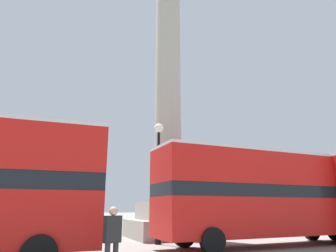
% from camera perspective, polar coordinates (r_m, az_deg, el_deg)
% --- Properties ---
extents(ground_plane, '(200.00, 200.00, 0.00)m').
position_cam_1_polar(ground_plane, '(18.82, 0.00, -20.53)').
color(ground_plane, gray).
extents(monument_column, '(4.44, 4.44, 24.88)m').
position_cam_1_polar(monument_column, '(20.30, 0.00, 7.28)').
color(monument_column, '#A39E8E').
rests_on(monument_column, ground_plane).
extents(bus_a, '(11.25, 2.97, 4.31)m').
position_cam_1_polar(bus_a, '(15.47, 18.47, -12.06)').
color(bus_a, red).
rests_on(bus_a, ground_plane).
extents(equestrian_statue, '(3.94, 3.53, 5.56)m').
position_cam_1_polar(equestrian_statue, '(27.91, 18.79, -14.97)').
color(equestrian_statue, '#A39E8E').
rests_on(equestrian_statue, ground_plane).
extents(street_lamp, '(0.50, 0.50, 6.08)m').
position_cam_1_polar(street_lamp, '(15.60, -1.82, -7.59)').
color(street_lamp, black).
rests_on(street_lamp, ground_plane).
extents(pedestrian_near_lamp, '(0.49, 0.33, 1.74)m').
position_cam_1_polar(pedestrian_near_lamp, '(8.30, -10.58, -20.08)').
color(pedestrian_near_lamp, '#28282D').
rests_on(pedestrian_near_lamp, ground_plane).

